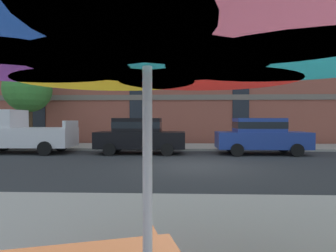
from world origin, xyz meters
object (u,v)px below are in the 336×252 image
pickup_white (18,133)px  sedan_black (140,135)px  patio_umbrella (147,31)px  street_tree_left (29,87)px  sedan_blue (261,135)px

pickup_white → sedan_black: (6.20, -0.00, -0.08)m
pickup_white → patio_umbrella: size_ratio=1.58×
pickup_white → street_tree_left: 4.28m
pickup_white → street_tree_left: size_ratio=0.99×
sedan_blue → street_tree_left: size_ratio=0.86×
sedan_blue → street_tree_left: street_tree_left is taller
sedan_blue → patio_umbrella: size_ratio=1.36×
sedan_blue → patio_umbrella: bearing=-108.2°
sedan_blue → sedan_black: bearing=180.0°
sedan_black → patio_umbrella: patio_umbrella is taller
sedan_black → street_tree_left: street_tree_left is taller
sedan_black → street_tree_left: bearing=156.6°
sedan_blue → pickup_white: bearing=180.0°
sedan_black → patio_umbrella: (1.80, -12.70, 1.31)m
street_tree_left → patio_umbrella: bearing=-60.2°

